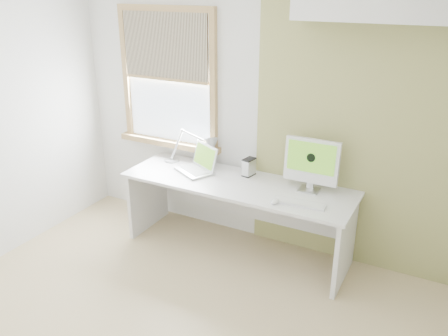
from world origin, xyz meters
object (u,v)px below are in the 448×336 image
Objects in this scene: desk_lamp at (204,147)px; imac at (312,162)px; desk at (240,199)px; external_drive at (249,167)px; laptop at (199,165)px.

imac is at bearing -5.03° from desk_lamp.
external_drive reaches higher than desk.
desk_lamp reaches higher than laptop.
desk_lamp reaches higher than desk.
laptop is at bearing 177.99° from desk.
desk_lamp is 1.16m from imac.
imac reaches higher than desk_lamp.
laptop is 2.69× the size of external_drive.
desk is 0.80m from imac.
laptop reaches higher than external_drive.
external_drive is (0.02, 0.14, 0.28)m from desk.
imac reaches higher than desk.
desk_lamp is at bearing 158.77° from desk.
desk is 12.79× the size of external_drive.
desk_lamp is at bearing 104.56° from laptop.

